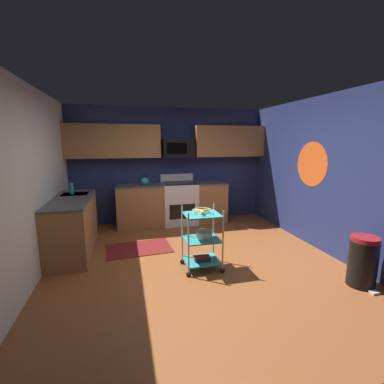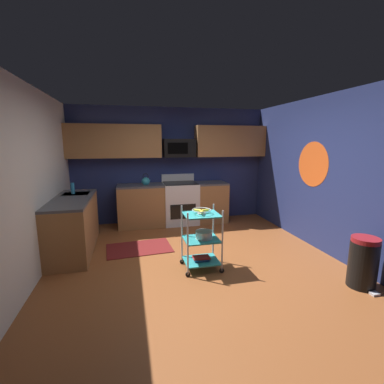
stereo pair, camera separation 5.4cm
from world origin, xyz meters
name	(u,v)px [view 1 (the left image)]	position (x,y,z in m)	size (l,w,h in m)	color
floor	(197,264)	(0.00, 0.00, -0.02)	(4.40, 4.80, 0.04)	brown
wall_back	(170,165)	(0.00, 2.43, 1.30)	(4.52, 0.06, 2.60)	navy
wall_left	(26,185)	(-2.23, 0.00, 1.30)	(0.06, 4.80, 2.60)	silver
wall_right	(327,175)	(2.23, 0.00, 1.30)	(0.06, 4.80, 2.60)	navy
wall_flower_decal	(312,164)	(2.20, 0.35, 1.45)	(0.79, 0.79, 0.00)	#E5591E
counter_run	(138,211)	(-0.79, 1.62, 0.46)	(3.42, 2.31, 0.92)	#9E6B3D
oven_range	(179,203)	(0.16, 2.10, 0.48)	(0.76, 0.65, 1.10)	white
upper_cabinets	(169,141)	(-0.03, 2.23, 1.85)	(4.40, 0.33, 0.70)	#9E6B3D
microwave	(178,148)	(0.16, 2.21, 1.70)	(0.70, 0.39, 0.40)	black
rolling_cart	(202,239)	(0.02, -0.20, 0.45)	(0.56, 0.44, 0.91)	silver
fruit_bowl	(202,211)	(0.02, -0.20, 0.88)	(0.27, 0.27, 0.07)	silver
mixing_bowl_large	(204,234)	(0.06, -0.20, 0.52)	(0.25, 0.25, 0.11)	silver
book_stack	(202,258)	(0.02, -0.20, 0.16)	(0.25, 0.18, 0.05)	#1E4C8C
kettle	(145,181)	(-0.60, 2.10, 1.00)	(0.21, 0.18, 0.26)	teal
dish_soap_bottle	(72,189)	(-1.95, 1.34, 1.02)	(0.06, 0.06, 0.20)	#2D8CBF
trash_can	(363,262)	(1.90, -1.16, 0.33)	(0.34, 0.42, 0.66)	black
floor_rug	(139,248)	(-0.84, 0.78, 0.01)	(1.10, 0.70, 0.01)	maroon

